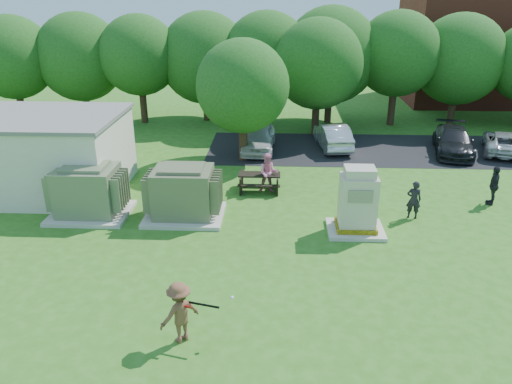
{
  "coord_description": "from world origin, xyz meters",
  "views": [
    {
      "loc": [
        0.77,
        -12.93,
        8.33
      ],
      "look_at": [
        0.0,
        4.0,
        1.3
      ],
      "focal_mm": 35.0,
      "sensor_mm": 36.0,
      "label": 1
    }
  ],
  "objects_px": {
    "picnic_table": "(259,180)",
    "generator_cabinet": "(357,204)",
    "transformer_right": "(184,194)",
    "car_silver_a": "(333,136)",
    "person_by_generator": "(414,200)",
    "car_silver_b": "(503,142)",
    "transformer_left": "(88,192)",
    "car_white": "(258,137)",
    "car_dark": "(453,141)",
    "person_walking_right": "(494,185)",
    "person_at_picnic": "(268,173)",
    "batter": "(180,313)"
  },
  "relations": [
    {
      "from": "person_walking_right",
      "to": "car_silver_b",
      "type": "bearing_deg",
      "value": 175.32
    },
    {
      "from": "picnic_table",
      "to": "person_by_generator",
      "type": "distance_m",
      "value": 6.53
    },
    {
      "from": "batter",
      "to": "transformer_left",
      "type": "bearing_deg",
      "value": -96.15
    },
    {
      "from": "transformer_right",
      "to": "generator_cabinet",
      "type": "distance_m",
      "value": 6.53
    },
    {
      "from": "transformer_left",
      "to": "picnic_table",
      "type": "distance_m",
      "value": 7.1
    },
    {
      "from": "person_by_generator",
      "to": "car_silver_b",
      "type": "height_order",
      "value": "person_by_generator"
    },
    {
      "from": "batter",
      "to": "car_white",
      "type": "xyz_separation_m",
      "value": [
        1.3,
        15.88,
        -0.11
      ]
    },
    {
      "from": "person_at_picnic",
      "to": "person_walking_right",
      "type": "distance_m",
      "value": 9.24
    },
    {
      "from": "transformer_left",
      "to": "car_white",
      "type": "relative_size",
      "value": 0.7
    },
    {
      "from": "picnic_table",
      "to": "car_white",
      "type": "xyz_separation_m",
      "value": [
        -0.29,
        5.8,
        0.24
      ]
    },
    {
      "from": "person_by_generator",
      "to": "car_dark",
      "type": "xyz_separation_m",
      "value": [
        4.13,
        8.3,
        -0.09
      ]
    },
    {
      "from": "transformer_right",
      "to": "car_silver_b",
      "type": "xyz_separation_m",
      "value": [
        15.63,
        8.79,
        -0.4
      ]
    },
    {
      "from": "picnic_table",
      "to": "person_by_generator",
      "type": "height_order",
      "value": "person_by_generator"
    },
    {
      "from": "transformer_right",
      "to": "picnic_table",
      "type": "relative_size",
      "value": 1.65
    },
    {
      "from": "person_walking_right",
      "to": "person_at_picnic",
      "type": "bearing_deg",
      "value": -75.53
    },
    {
      "from": "person_walking_right",
      "to": "car_silver_b",
      "type": "distance_m",
      "value": 7.71
    },
    {
      "from": "generator_cabinet",
      "to": "car_silver_b",
      "type": "bearing_deg",
      "value": 46.78
    },
    {
      "from": "picnic_table",
      "to": "batter",
      "type": "xyz_separation_m",
      "value": [
        -1.58,
        -10.09,
        0.35
      ]
    },
    {
      "from": "person_at_picnic",
      "to": "car_silver_a",
      "type": "relative_size",
      "value": 0.42
    },
    {
      "from": "transformer_right",
      "to": "person_by_generator",
      "type": "xyz_separation_m",
      "value": [
        8.8,
        0.3,
        -0.21
      ]
    },
    {
      "from": "person_at_picnic",
      "to": "car_dark",
      "type": "xyz_separation_m",
      "value": [
        9.74,
        5.88,
        -0.19
      ]
    },
    {
      "from": "car_white",
      "to": "car_dark",
      "type": "bearing_deg",
      "value": 2.28
    },
    {
      "from": "transformer_right",
      "to": "car_dark",
      "type": "relative_size",
      "value": 0.65
    },
    {
      "from": "person_by_generator",
      "to": "car_dark",
      "type": "bearing_deg",
      "value": -109.09
    },
    {
      "from": "batter",
      "to": "person_by_generator",
      "type": "bearing_deg",
      "value": -175.36
    },
    {
      "from": "person_by_generator",
      "to": "person_walking_right",
      "type": "distance_m",
      "value": 3.88
    },
    {
      "from": "car_silver_a",
      "to": "car_silver_b",
      "type": "xyz_separation_m",
      "value": [
        9.04,
        -0.48,
        -0.1
      ]
    },
    {
      "from": "generator_cabinet",
      "to": "person_walking_right",
      "type": "bearing_deg",
      "value": 25.0
    },
    {
      "from": "picnic_table",
      "to": "car_silver_b",
      "type": "distance_m",
      "value": 14.15
    },
    {
      "from": "person_walking_right",
      "to": "car_dark",
      "type": "distance_m",
      "value": 6.82
    },
    {
      "from": "transformer_left",
      "to": "picnic_table",
      "type": "height_order",
      "value": "transformer_left"
    },
    {
      "from": "batter",
      "to": "person_at_picnic",
      "type": "relative_size",
      "value": 0.97
    },
    {
      "from": "transformer_left",
      "to": "car_silver_a",
      "type": "bearing_deg",
      "value": 42.02
    },
    {
      "from": "batter",
      "to": "car_silver_b",
      "type": "relative_size",
      "value": 0.4
    },
    {
      "from": "transformer_right",
      "to": "car_silver_a",
      "type": "distance_m",
      "value": 11.38
    },
    {
      "from": "generator_cabinet",
      "to": "batter",
      "type": "relative_size",
      "value": 1.49
    },
    {
      "from": "picnic_table",
      "to": "person_at_picnic",
      "type": "height_order",
      "value": "person_at_picnic"
    },
    {
      "from": "transformer_left",
      "to": "car_white",
      "type": "xyz_separation_m",
      "value": [
        6.21,
        8.63,
        -0.24
      ]
    },
    {
      "from": "transformer_right",
      "to": "car_silver_b",
      "type": "relative_size",
      "value": 0.73
    },
    {
      "from": "car_silver_a",
      "to": "transformer_right",
      "type": "bearing_deg",
      "value": 47.46
    },
    {
      "from": "transformer_right",
      "to": "person_walking_right",
      "type": "xyz_separation_m",
      "value": [
        12.38,
        1.8,
        -0.15
      ]
    },
    {
      "from": "person_at_picnic",
      "to": "person_walking_right",
      "type": "bearing_deg",
      "value": -8.39
    },
    {
      "from": "person_by_generator",
      "to": "car_silver_a",
      "type": "xyz_separation_m",
      "value": [
        -2.21,
        8.97,
        -0.08
      ]
    },
    {
      "from": "car_dark",
      "to": "person_walking_right",
      "type": "bearing_deg",
      "value": -82.9
    },
    {
      "from": "person_at_picnic",
      "to": "car_silver_a",
      "type": "distance_m",
      "value": 7.38
    },
    {
      "from": "car_white",
      "to": "car_dark",
      "type": "xyz_separation_m",
      "value": [
        10.42,
        -0.02,
        -0.06
      ]
    },
    {
      "from": "transformer_left",
      "to": "person_walking_right",
      "type": "xyz_separation_m",
      "value": [
        16.08,
        1.8,
        -0.15
      ]
    },
    {
      "from": "picnic_table",
      "to": "generator_cabinet",
      "type": "bearing_deg",
      "value": -45.94
    },
    {
      "from": "transformer_left",
      "to": "car_silver_b",
      "type": "xyz_separation_m",
      "value": [
        19.33,
        8.79,
        -0.4
      ]
    },
    {
      "from": "generator_cabinet",
      "to": "picnic_table",
      "type": "relative_size",
      "value": 1.37
    }
  ]
}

